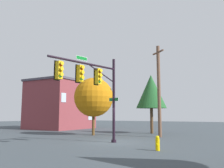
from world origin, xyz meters
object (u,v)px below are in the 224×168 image
signal_pole_assembly (91,81)px  fire_hydrant (158,143)px  utility_pole (159,89)px  brick_building (61,105)px  tree_far (151,92)px  tree_mid (94,97)px

signal_pole_assembly → fire_hydrant: bearing=88.8°
signal_pole_assembly → fire_hydrant: signal_pole_assembly is taller
utility_pole → brick_building: size_ratio=0.98×
utility_pole → brick_building: 17.96m
tree_far → tree_mid: bearing=-39.7°
utility_pole → brick_building: utility_pole is taller
utility_pole → tree_mid: utility_pole is taller
signal_pole_assembly → fire_hydrant: (0.10, 4.64, -3.86)m
fire_hydrant → brick_building: size_ratio=0.10×
fire_hydrant → brick_building: brick_building is taller
tree_mid → tree_far: 6.63m
signal_pole_assembly → tree_mid: (-6.63, -4.31, -0.51)m
tree_far → brick_building: size_ratio=0.75×
tree_mid → tree_far: size_ratio=0.89×
signal_pole_assembly → tree_far: size_ratio=0.96×
signal_pole_assembly → fire_hydrant: size_ratio=7.46×
utility_pole → brick_building: (-5.74, -17.00, -0.82)m
tree_far → utility_pole: bearing=30.1°
utility_pole → tree_far: size_ratio=1.31×
brick_building → signal_pole_assembly: bearing=47.6°
signal_pole_assembly → tree_mid: size_ratio=1.08×
tree_mid → brick_building: (-7.02, -10.61, -0.25)m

